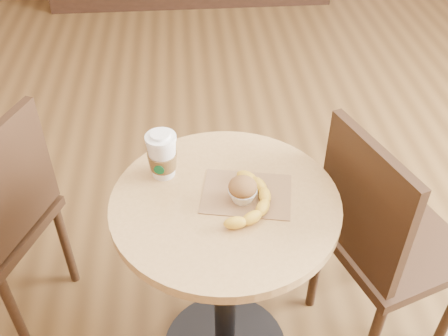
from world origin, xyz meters
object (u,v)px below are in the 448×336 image
object	(u,v)px
muffin	(243,190)
banana	(249,198)
cafe_table	(225,260)
chair_right	(383,239)
coffee_cup	(162,156)

from	to	relation	value
muffin	banana	bearing A→B (deg)	-42.46
cafe_table	muffin	distance (m)	0.29
cafe_table	chair_right	xyz separation A→B (m)	(0.50, 0.05, -0.01)
cafe_table	banana	bearing A→B (deg)	-16.12
banana	chair_right	bearing A→B (deg)	29.47
chair_right	banana	bearing A→B (deg)	79.46
cafe_table	banana	distance (m)	0.27
cafe_table	muffin	size ratio (longest dim) A/B	9.51
coffee_cup	banana	xyz separation A→B (m)	(0.23, -0.14, -0.04)
coffee_cup	muffin	bearing A→B (deg)	-17.45
coffee_cup	chair_right	bearing A→B (deg)	7.29
cafe_table	chair_right	world-z (taller)	chair_right
chair_right	coffee_cup	size ratio (longest dim) A/B	6.27
coffee_cup	banana	distance (m)	0.27
muffin	banana	size ratio (longest dim) A/B	0.34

